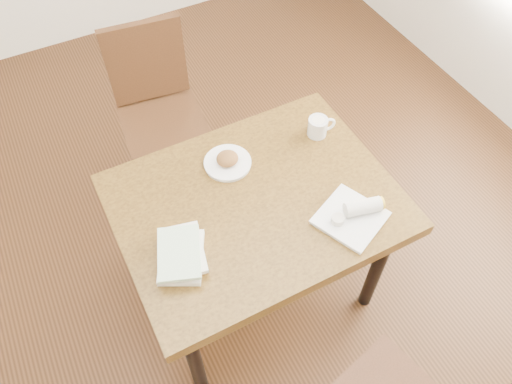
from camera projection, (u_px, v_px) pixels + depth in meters
name	position (u px, v px, depth m)	size (l,w,h in m)	color
ground	(256.00, 286.00, 2.58)	(4.00, 5.00, 0.01)	#472814
table	(256.00, 212.00, 2.04)	(1.10, 0.85, 0.75)	brown
chair_far	(157.00, 102.00, 2.61)	(0.46, 0.46, 0.95)	#412512
plate_scone	(228.00, 161.00, 2.07)	(0.20, 0.20, 0.06)	white
coffee_mug	(318.00, 126.00, 2.16)	(0.13, 0.09, 0.09)	white
plate_burrito	(355.00, 214.00, 1.90)	(0.30, 0.30, 0.08)	white
book_stack	(181.00, 254.00, 1.79)	(0.24, 0.27, 0.06)	white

